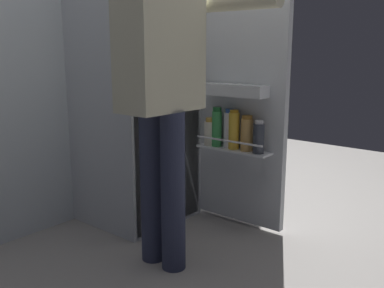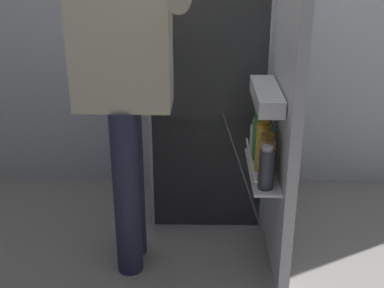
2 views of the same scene
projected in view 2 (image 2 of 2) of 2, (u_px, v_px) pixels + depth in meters
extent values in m
plane|color=gray|center=(207.00, 255.00, 2.56)|extent=(5.81, 5.81, 0.00)
cube|color=silver|center=(208.00, 56.00, 2.70)|extent=(0.60, 0.57, 1.76)
cube|color=white|center=(209.00, 69.00, 2.44)|extent=(0.56, 0.01, 1.72)
cube|color=white|center=(209.00, 43.00, 2.44)|extent=(0.52, 0.09, 0.01)
cube|color=silver|center=(287.00, 87.00, 2.16)|extent=(0.05, 0.59, 1.71)
cube|color=white|center=(262.00, 171.00, 2.32)|extent=(0.12, 0.47, 0.01)
cylinder|color=silver|center=(251.00, 158.00, 2.29)|extent=(0.01, 0.46, 0.01)
cube|color=white|center=(267.00, 96.00, 2.18)|extent=(0.11, 0.40, 0.07)
cylinder|color=#EDE5CC|center=(257.00, 140.00, 2.44)|extent=(0.07, 0.07, 0.15)
cylinder|color=#B78933|center=(258.00, 123.00, 2.41)|extent=(0.05, 0.05, 0.02)
cylinder|color=gold|center=(263.00, 148.00, 2.27)|extent=(0.06, 0.06, 0.22)
cylinder|color=#BC8419|center=(264.00, 123.00, 2.22)|extent=(0.05, 0.05, 0.02)
cylinder|color=#333842|center=(266.00, 170.00, 2.12)|extent=(0.06, 0.06, 0.17)
cylinder|color=silver|center=(268.00, 149.00, 2.08)|extent=(0.05, 0.05, 0.02)
cylinder|color=white|center=(265.00, 145.00, 2.31)|extent=(0.07, 0.07, 0.21)
cylinder|color=#335BB2|center=(266.00, 120.00, 2.26)|extent=(0.05, 0.05, 0.02)
cylinder|color=green|center=(259.00, 138.00, 2.38)|extent=(0.06, 0.06, 0.21)
cylinder|color=#195B28|center=(260.00, 113.00, 2.33)|extent=(0.05, 0.05, 0.03)
cylinder|color=tan|center=(267.00, 159.00, 2.19)|extent=(0.07, 0.07, 0.19)
cylinder|color=#996623|center=(268.00, 136.00, 2.15)|extent=(0.06, 0.06, 0.02)
cylinder|color=#2D334C|center=(131.00, 180.00, 2.44)|extent=(0.12, 0.12, 0.79)
cylinder|color=#2D334C|center=(127.00, 195.00, 2.31)|extent=(0.12, 0.12, 0.79)
cube|color=beige|center=(121.00, 41.00, 2.11)|extent=(0.41, 0.23, 0.56)
cylinder|color=beige|center=(129.00, 37.00, 2.30)|extent=(0.08, 0.08, 0.53)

